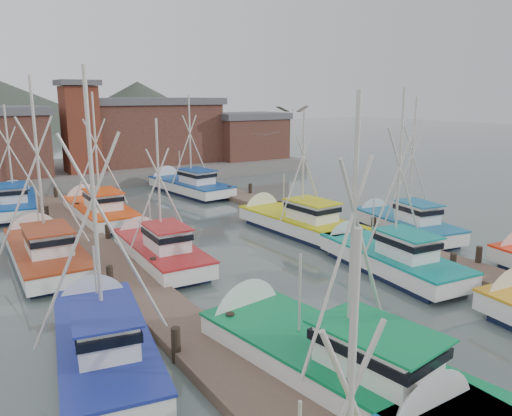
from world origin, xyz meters
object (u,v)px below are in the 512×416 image
boat_4 (326,357)px  boat_8 (157,249)px  boat_12 (97,209)px  lookout_tower (80,126)px

boat_4 → boat_8: 12.96m
boat_4 → boat_12: size_ratio=1.10×
boat_4 → boat_8: (-0.18, 12.96, -0.00)m
boat_8 → boat_12: (-0.03, 10.84, 0.00)m
boat_4 → boat_12: boat_12 is taller
lookout_tower → boat_4: bearing=-93.8°
lookout_tower → boat_8: (-2.75, -25.33, -4.87)m
boat_8 → boat_12: bearing=92.7°
lookout_tower → boat_8: bearing=-96.2°
lookout_tower → boat_8: lookout_tower is taller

